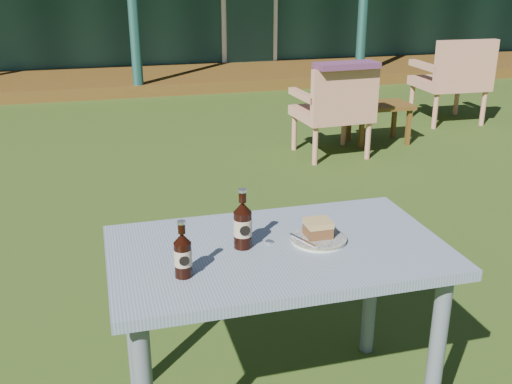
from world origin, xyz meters
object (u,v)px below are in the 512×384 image
object	(u,v)px
cafe_table	(278,272)
armchair_right	(454,76)
cake_slice	(318,228)
plate	(319,239)
cola_bottle_far	(183,255)
side_table	(379,109)
cola_bottle_near	(243,224)
armchair_left	(336,106)

from	to	relation	value
cafe_table	armchair_right	size ratio (longest dim) A/B	1.28
cake_slice	plate	bearing A→B (deg)	-96.65
cola_bottle_far	armchair_right	world-z (taller)	armchair_right
cafe_table	plate	xyz separation A→B (m)	(0.16, 0.01, 0.11)
cafe_table	side_table	bearing A→B (deg)	58.41
plate	cola_bottle_near	world-z (taller)	cola_bottle_near
cola_bottle_near	armchair_right	xyz separation A→B (m)	(3.39, 3.94, -0.28)
cake_slice	armchair_right	xyz separation A→B (m)	(3.11, 3.95, -0.24)
cake_slice	side_table	distance (m)	3.96
cafe_table	armchair_left	bearing A→B (deg)	64.12
cola_bottle_near	armchair_left	xyz separation A→B (m)	(1.64, 3.09, -0.33)
cake_slice	armchair_left	distance (m)	3.39
cake_slice	cola_bottle_far	size ratio (longest dim) A/B	0.47
cake_slice	armchair_right	distance (m)	5.03
armchair_left	armchair_right	xyz separation A→B (m)	(1.75, 0.85, 0.05)
cola_bottle_far	armchair_right	size ratio (longest dim) A/B	0.21
armchair_right	side_table	world-z (taller)	armchair_right
plate	cola_bottle_near	bearing A→B (deg)	175.23
armchair_right	side_table	distance (m)	1.28
cafe_table	cola_bottle_far	size ratio (longest dim) A/B	6.18
armchair_right	side_table	size ratio (longest dim) A/B	1.57
side_table	armchair_left	bearing A→B (deg)	-151.97
armchair_left	armchair_right	distance (m)	1.95
cake_slice	cola_bottle_near	size ratio (longest dim) A/B	0.42
cake_slice	armchair_left	world-z (taller)	armchair_left
cola_bottle_far	cafe_table	bearing A→B (deg)	19.76
cola_bottle_near	side_table	size ratio (longest dim) A/B	0.37
cake_slice	cola_bottle_near	world-z (taller)	cola_bottle_near
cola_bottle_near	armchair_right	world-z (taller)	same
armchair_right	plate	bearing A→B (deg)	-128.09
armchair_left	armchair_right	bearing A→B (deg)	25.96
side_table	cafe_table	bearing A→B (deg)	-121.59
cola_bottle_far	armchair_right	xyz separation A→B (m)	(3.62, 4.10, -0.27)
cola_bottle_near	side_table	distance (m)	4.11
cola_bottle_far	side_table	bearing A→B (deg)	55.27
cola_bottle_far	side_table	distance (m)	4.37
cafe_table	armchair_left	world-z (taller)	armchair_left
plate	armchair_right	size ratio (longest dim) A/B	0.22
armchair_left	side_table	size ratio (longest dim) A/B	1.41
armchair_right	cola_bottle_near	bearing A→B (deg)	-130.67
cafe_table	cake_slice	distance (m)	0.22
cake_slice	armchair_right	world-z (taller)	armchair_right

